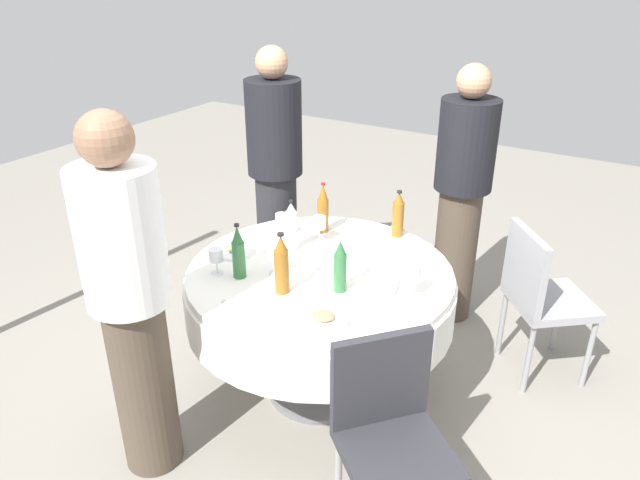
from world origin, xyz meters
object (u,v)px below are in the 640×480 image
object	(u,v)px
wine_glass_near	(281,220)
bottle_clear_south	(291,227)
chair_inner	(389,427)
person_south	(461,194)
bottle_amber_far	(323,209)
wine_glass_inner	(274,252)
person_front	(131,299)
bottle_amber_west	(398,215)
wine_glass_west	(320,224)
wine_glass_left	(413,275)
wine_glass_rear	(216,256)
person_far	(276,177)
chair_rear	(539,292)
bottle_green_near	(340,267)
plate_right	(323,319)
bottle_green_inner	(238,253)
plate_left	(235,250)
dining_table	(320,296)
bottle_amber_front	(282,265)

from	to	relation	value
wine_glass_near	bottle_clear_south	bearing A→B (deg)	-37.64
wine_glass_near	chair_inner	xyz separation A→B (m)	(1.04, -0.80, -0.32)
person_south	bottle_amber_far	bearing A→B (deg)	-111.09
wine_glass_inner	person_south	world-z (taller)	person_south
bottle_clear_south	person_front	bearing A→B (deg)	-100.60
bottle_amber_west	bottle_clear_south	bearing A→B (deg)	-131.93
wine_glass_west	wine_glass_left	size ratio (longest dim) A/B	0.98
wine_glass_rear	person_far	distance (m)	1.03
bottle_amber_far	wine_glass_near	distance (m)	0.24
wine_glass_west	wine_glass_inner	bearing A→B (deg)	-90.93
wine_glass_inner	wine_glass_left	distance (m)	0.67
bottle_amber_west	chair_rear	bearing A→B (deg)	13.91
bottle_green_near	person_south	bearing A→B (deg)	83.04
plate_right	wine_glass_left	bearing A→B (deg)	58.94
bottle_green_inner	plate_right	world-z (taller)	bottle_green_inner
wine_glass_rear	plate_right	size ratio (longest dim) A/B	0.59
bottle_green_near	person_far	bearing A→B (deg)	138.85
bottle_amber_west	person_front	distance (m)	1.49
wine_glass_rear	chair_rear	xyz separation A→B (m)	(1.32, 1.03, -0.32)
bottle_green_near	chair_inner	world-z (taller)	bottle_green_near
person_front	wine_glass_left	bearing A→B (deg)	-110.21
wine_glass_rear	chair_rear	size ratio (longest dim) A/B	0.15
wine_glass_near	wine_glass_rear	xyz separation A→B (m)	(-0.03, -0.51, -0.00)
wine_glass_west	plate_left	size ratio (longest dim) A/B	0.69
wine_glass_inner	chair_rear	distance (m)	1.44
wine_glass_rear	person_south	xyz separation A→B (m)	(0.74, 1.39, 0.00)
wine_glass_inner	wine_glass_left	xyz separation A→B (m)	(0.65, 0.16, -0.01)
bottle_amber_far	chair_inner	xyz separation A→B (m)	(0.88, -0.97, -0.35)
bottle_green_near	person_front	distance (m)	0.91
person_front	dining_table	bearing A→B (deg)	-90.00
wine_glass_west	wine_glass_near	bearing A→B (deg)	-166.47
bottle_green_near	bottle_amber_west	bearing A→B (deg)	91.86
plate_left	person_south	xyz separation A→B (m)	(0.80, 1.16, 0.09)
bottle_amber_front	wine_glass_west	world-z (taller)	bottle_amber_front
bottle_amber_far	person_front	distance (m)	1.22
wine_glass_left	plate_right	distance (m)	0.47
plate_left	person_front	world-z (taller)	person_front
bottle_clear_south	plate_left	xyz separation A→B (m)	(-0.24, -0.18, -0.12)
bottle_green_inner	wine_glass_left	world-z (taller)	bottle_green_inner
plate_left	chair_rear	bearing A→B (deg)	30.30
bottle_amber_front	wine_glass_rear	size ratio (longest dim) A/B	2.26
chair_inner	wine_glass_west	bearing A→B (deg)	-94.47
bottle_amber_west	chair_inner	distance (m)	1.29
bottle_green_inner	wine_glass_west	world-z (taller)	bottle_green_inner
chair_inner	wine_glass_left	bearing A→B (deg)	-121.84
bottle_green_inner	wine_glass_left	distance (m)	0.82
dining_table	wine_glass_inner	distance (m)	0.35
bottle_amber_far	chair_rear	world-z (taller)	bottle_amber_far
chair_inner	dining_table	bearing A→B (deg)	-90.00
wine_glass_rear	plate_left	xyz separation A→B (m)	(-0.07, 0.22, -0.08)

